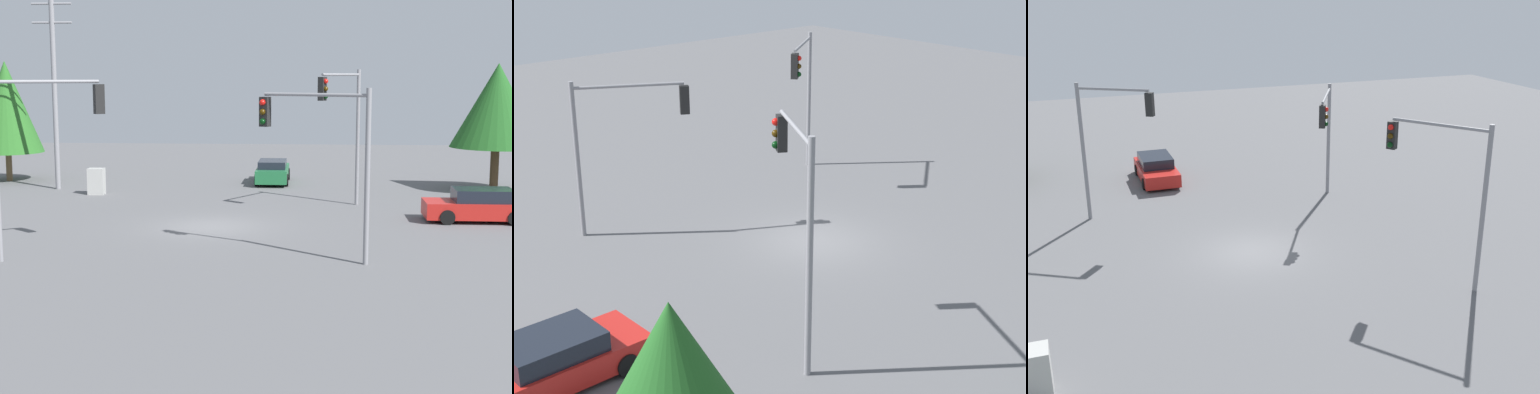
{
  "view_description": "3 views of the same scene",
  "coord_description": "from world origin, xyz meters",
  "views": [
    {
      "loc": [
        4.31,
        -32.16,
        6.3
      ],
      "look_at": [
        2.04,
        -1.42,
        1.5
      ],
      "focal_mm": 55.0,
      "sensor_mm": 36.0,
      "label": 1
    },
    {
      "loc": [
        19.21,
        18.76,
        11.69
      ],
      "look_at": [
        0.44,
        -1.98,
        1.31
      ],
      "focal_mm": 55.0,
      "sensor_mm": 36.0,
      "label": 2
    },
    {
      "loc": [
        -23.98,
        7.39,
        11.17
      ],
      "look_at": [
        1.55,
        -2.06,
        1.72
      ],
      "focal_mm": 45.0,
      "sensor_mm": 36.0,
      "label": 3
    }
  ],
  "objects": [
    {
      "name": "sedan_green",
      "position": [
        1.92,
        13.69,
        0.67
      ],
      "size": [
        1.93,
        4.61,
        1.36
      ],
      "color": "#1E6638",
      "rests_on": "ground_plane"
    },
    {
      "name": "tree_left",
      "position": [
        14.2,
        11.28,
        4.67
      ],
      "size": [
        4.94,
        4.94,
        6.96
      ],
      "color": "#4C3823",
      "rests_on": "ground_plane"
    },
    {
      "name": "electrical_cabinet",
      "position": [
        -7.23,
        8.5,
        0.7
      ],
      "size": [
        0.85,
        0.65,
        1.4
      ],
      "primitive_type": "cube",
      "color": "#B2B2AD",
      "rests_on": "ground_plane"
    },
    {
      "name": "ground_plane",
      "position": [
        0.0,
        0.0,
        0.0
      ],
      "size": [
        80.0,
        80.0,
        0.0
      ],
      "primitive_type": "plane",
      "color": "#5B5B5E"
    },
    {
      "name": "traffic_signal_aux",
      "position": [
        5.75,
        4.95,
        4.48
      ],
      "size": [
        2.07,
        3.26,
        6.58
      ],
      "rotation": [
        0.0,
        0.0,
        4.17
      ],
      "color": "gray",
      "rests_on": "ground_plane"
    },
    {
      "name": "tree_corner",
      "position": [
        -13.99,
        13.52,
        4.43
      ],
      "size": [
        4.25,
        4.25,
        7.15
      ],
      "color": "brown",
      "rests_on": "ground_plane"
    },
    {
      "name": "traffic_signal_cross",
      "position": [
        4.6,
        -5.44,
        4.08
      ],
      "size": [
        3.82,
        2.22,
        5.9
      ],
      "rotation": [
        0.0,
        0.0,
        2.64
      ],
      "color": "gray",
      "rests_on": "ground_plane"
    },
    {
      "name": "utility_pole_tall",
      "position": [
        -9.93,
        10.31,
        5.66
      ],
      "size": [
        2.2,
        0.28,
        10.72
      ],
      "color": "gray",
      "rests_on": "ground_plane"
    },
    {
      "name": "sedan_red",
      "position": [
        11.5,
        2.05,
        0.69
      ],
      "size": [
        4.56,
        2.06,
        1.44
      ],
      "rotation": [
        0.0,
        0.0,
        1.57
      ],
      "color": "red",
      "rests_on": "ground_plane"
    },
    {
      "name": "traffic_signal_main",
      "position": [
        -5.12,
        -5.86,
        4.34
      ],
      "size": [
        3.31,
        2.47,
        6.34
      ],
      "rotation": [
        0.0,
        0.0,
        0.62
      ],
      "color": "gray",
      "rests_on": "ground_plane"
    }
  ]
}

